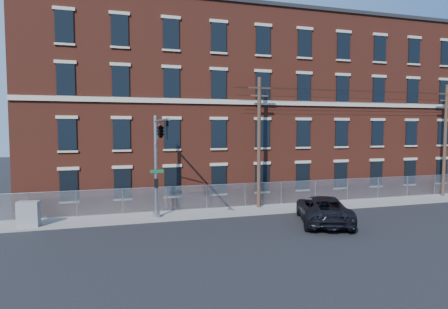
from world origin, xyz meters
TOP-DOWN VIEW (x-y plane):
  - ground at (0.00, 0.00)m, footprint 140.00×140.00m
  - sidewalk at (12.00, 5.00)m, footprint 65.00×3.00m
  - mill_building at (12.00, 13.93)m, footprint 55.30×14.32m
  - chain_link_fence at (12.00, 6.30)m, footprint 59.06×0.06m
  - traffic_signal_mast at (-6.00, 2.18)m, footprint 0.90×6.75m
  - utility_pole_near at (2.00, 5.60)m, footprint 1.80×0.28m
  - utility_pole_mid at (20.00, 5.60)m, footprint 1.80×0.28m
  - overhead_wires at (20.00, 5.60)m, footprint 40.00×0.62m
  - pickup_truck at (4.46, 0.29)m, footprint 5.15×7.16m
  - utility_cabinet at (-13.92, 4.20)m, footprint 1.37×0.84m

SIDE VIEW (x-z plane):
  - ground at x=0.00m, z-range 0.00..0.00m
  - sidewalk at x=12.00m, z-range 0.00..0.12m
  - pickup_truck at x=4.46m, z-range 0.00..1.81m
  - utility_cabinet at x=-13.92m, z-range 0.12..1.72m
  - chain_link_fence at x=12.00m, z-range 0.13..1.98m
  - utility_pole_near at x=2.00m, z-range 0.34..10.34m
  - utility_pole_mid at x=20.00m, z-range 0.34..10.34m
  - traffic_signal_mast at x=-6.00m, z-range 1.89..8.89m
  - mill_building at x=12.00m, z-range 0.00..16.30m
  - overhead_wires at x=20.00m, z-range 8.81..9.43m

